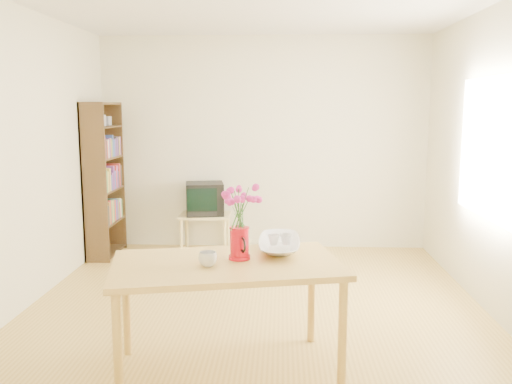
# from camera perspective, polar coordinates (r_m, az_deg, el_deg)

# --- Properties ---
(room) EXTENTS (4.50, 4.50, 4.50)m
(room) POSITION_cam_1_polar(r_m,az_deg,el_deg) (4.46, 0.19, 3.24)
(room) COLOR #B58F40
(room) RESTS_ON ground
(table) EXTENTS (1.61, 1.13, 0.75)m
(table) POSITION_cam_1_polar(r_m,az_deg,el_deg) (3.57, -3.10, -8.56)
(table) COLOR gold
(table) RESTS_ON ground
(tv_stand) EXTENTS (0.60, 0.45, 0.46)m
(tv_stand) POSITION_cam_1_polar(r_m,az_deg,el_deg) (6.61, -5.39, -2.96)
(tv_stand) COLOR #E4CC80
(tv_stand) RESTS_ON ground
(bookshelf) EXTENTS (0.28, 0.70, 1.80)m
(bookshelf) POSITION_cam_1_polar(r_m,az_deg,el_deg) (6.58, -15.66, 0.70)
(bookshelf) COLOR #342311
(bookshelf) RESTS_ON ground
(pitcher) EXTENTS (0.14, 0.22, 0.22)m
(pitcher) POSITION_cam_1_polar(r_m,az_deg,el_deg) (3.59, -1.75, -5.52)
(pitcher) COLOR red
(pitcher) RESTS_ON table
(flowers) EXTENTS (0.25, 0.25, 0.35)m
(flowers) POSITION_cam_1_polar(r_m,az_deg,el_deg) (3.52, -1.78, -1.07)
(flowers) COLOR #EE38AB
(flowers) RESTS_ON pitcher
(mug) EXTENTS (0.16, 0.16, 0.09)m
(mug) POSITION_cam_1_polar(r_m,az_deg,el_deg) (3.45, -5.08, -7.06)
(mug) COLOR white
(mug) RESTS_ON table
(bowl) EXTENTS (0.44, 0.44, 0.41)m
(bowl) POSITION_cam_1_polar(r_m,az_deg,el_deg) (3.80, 2.48, -3.04)
(bowl) COLOR white
(bowl) RESTS_ON table
(teacup_a) EXTENTS (0.09, 0.09, 0.06)m
(teacup_a) POSITION_cam_1_polar(r_m,az_deg,el_deg) (3.81, 1.88, -3.66)
(teacup_a) COLOR white
(teacup_a) RESTS_ON bowl
(teacup_b) EXTENTS (0.09, 0.09, 0.07)m
(teacup_b) POSITION_cam_1_polar(r_m,az_deg,el_deg) (3.83, 3.16, -3.59)
(teacup_b) COLOR white
(teacup_b) RESTS_ON bowl
(television) EXTENTS (0.50, 0.48, 0.38)m
(television) POSITION_cam_1_polar(r_m,az_deg,el_deg) (6.57, -5.41, -0.64)
(television) COLOR black
(television) RESTS_ON tv_stand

